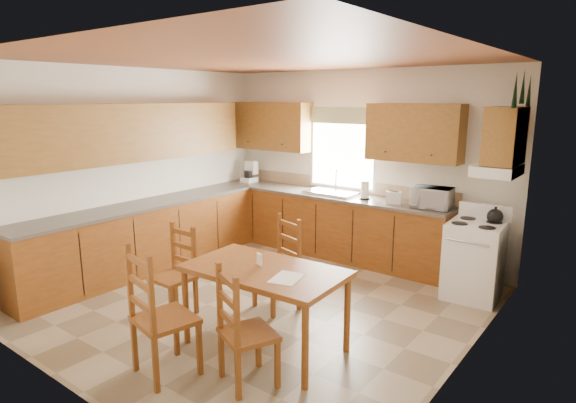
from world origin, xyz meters
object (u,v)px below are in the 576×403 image
Objects in this scene: chair_near_left at (165,311)px; chair_far_left at (172,272)px; microwave at (432,198)px; chair_near_right at (248,326)px; stove at (474,261)px; chair_far_right at (276,265)px; dining_table at (265,308)px.

chair_near_left reaches higher than chair_far_left.
chair_far_left is at bearing -29.79° from chair_near_left.
microwave is 0.45× the size of chair_near_right.
chair_near_left is (-0.90, -3.55, -0.49)m from microwave.
chair_near_left is 1.13× the size of chair_near_right.
stove is at bearing -83.65° from chair_near_right.
stove is at bearing 61.57° from chair_far_right.
chair_near_right is at bearing -110.88° from stove.
microwave reaches higher than chair_far_right.
microwave reaches higher than chair_far_left.
chair_far_right is at bearing -138.43° from stove.
microwave is (-0.68, 0.35, 0.61)m from stove.
microwave is 3.33m from chair_far_left.
stove is 1.96× the size of microwave.
chair_far_right reaches higher than chair_near_right.
chair_near_left reaches higher than chair_near_right.
chair_far_left reaches higher than stove.
stove is 2.65m from dining_table.
chair_far_left is (-1.75, -2.77, -0.57)m from microwave.
microwave is 0.31× the size of dining_table.
chair_far_left is (-2.43, -2.43, 0.04)m from stove.
dining_table is at bearing -102.02° from chair_near_left.
chair_near_left reaches higher than stove.
chair_near_right is at bearing -15.79° from chair_far_left.
dining_table is at bearing 4.19° from chair_far_left.
microwave reaches higher than stove.
chair_near_left is at bearing -70.72° from chair_far_right.
stove is 0.60× the size of dining_table.
chair_near_left is at bearing -117.38° from dining_table.
chair_far_right is (-0.96, -1.97, -0.55)m from microwave.
dining_table is 1.46× the size of chair_near_right.
chair_near_right is at bearing -99.42° from microwave.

